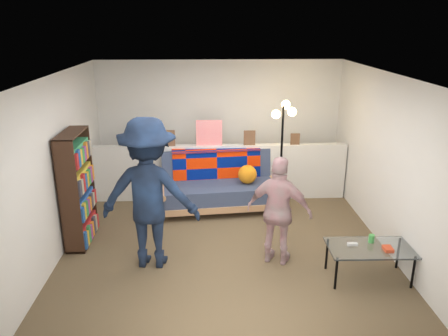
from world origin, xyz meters
The scene contains 10 objects.
ground centered at (0.00, 0.00, 0.00)m, with size 5.00×5.00×0.00m, color brown.
room_shell centered at (0.00, 0.47, 1.67)m, with size 4.60×5.05×2.45m.
half_wall_ledge centered at (0.00, 1.80, 0.50)m, with size 4.45×0.15×1.00m, color silver.
ledge_decor centered at (-0.23, 1.78, 1.18)m, with size 2.97×0.02×0.45m.
futon_sofa centered at (-0.03, 1.40, 0.40)m, with size 2.08×1.15×0.86m.
bookshelf centered at (-2.08, 0.28, 0.76)m, with size 0.27×0.81×1.63m.
coffee_table centered at (1.75, -0.87, 0.40)m, with size 1.04×0.58×0.53m.
floor_lamp centered at (1.02, 1.45, 1.29)m, with size 0.37×0.34×1.82m.
person_left centered at (-0.98, -0.39, 0.98)m, with size 1.27×0.73×1.97m, color black.
person_right centered at (0.68, -0.42, 0.73)m, with size 0.85×0.36×1.46m, color pink.
Camera 1 is at (-0.24, -5.54, 3.06)m, focal length 35.00 mm.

